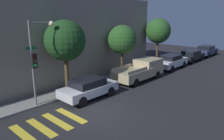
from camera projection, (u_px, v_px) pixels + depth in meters
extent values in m
plane|color=black|center=(96.00, 113.00, 13.13)|extent=(60.00, 60.00, 0.00)
cube|color=slate|center=(57.00, 95.00, 15.84)|extent=(26.00, 1.83, 0.14)
cube|color=gray|center=(25.00, 42.00, 17.81)|extent=(26.00, 6.00, 7.16)
cube|color=gold|center=(24.00, 135.00, 10.76)|extent=(0.45, 2.60, 0.00)
cube|color=gold|center=(41.00, 128.00, 11.43)|extent=(0.45, 2.60, 0.00)
cube|color=gold|center=(57.00, 121.00, 12.11)|extent=(0.45, 2.60, 0.00)
cube|color=gold|center=(71.00, 115.00, 12.78)|extent=(0.45, 2.60, 0.00)
cylinder|color=slate|center=(33.00, 66.00, 13.33)|extent=(0.12, 0.12, 5.41)
cube|color=black|center=(34.00, 61.00, 13.10)|extent=(0.30, 0.30, 0.90)
cylinder|color=#4C0C0C|center=(35.00, 57.00, 12.93)|extent=(0.18, 0.02, 0.18)
cylinder|color=#593D0A|center=(35.00, 61.00, 12.99)|extent=(0.18, 0.02, 0.18)
cylinder|color=#26E54C|center=(35.00, 65.00, 13.06)|extent=(0.18, 0.02, 0.18)
cube|color=#19662D|center=(31.00, 48.00, 13.05)|extent=(0.70, 0.02, 0.18)
cylinder|color=slate|center=(40.00, 23.00, 13.21)|extent=(1.48, 0.08, 0.08)
sphere|color=#F9E5B2|center=(51.00, 24.00, 13.76)|extent=(0.36, 0.36, 0.36)
cube|color=#B7BABF|center=(89.00, 89.00, 15.28)|extent=(4.21, 1.83, 0.59)
cube|color=black|center=(88.00, 82.00, 15.07)|extent=(2.19, 1.61, 0.50)
cylinder|color=black|center=(95.00, 86.00, 16.83)|extent=(0.70, 0.22, 0.70)
cylinder|color=black|center=(110.00, 91.00, 15.74)|extent=(0.70, 0.22, 0.70)
cylinder|color=black|center=(67.00, 95.00, 14.98)|extent=(0.70, 0.22, 0.70)
cylinder|color=black|center=(82.00, 102.00, 13.89)|extent=(0.70, 0.22, 0.70)
cube|color=tan|center=(139.00, 72.00, 19.38)|extent=(5.24, 1.96, 0.78)
cube|color=tan|center=(148.00, 62.00, 20.22)|extent=(2.36, 1.80, 0.62)
cube|color=tan|center=(122.00, 67.00, 18.89)|extent=(2.62, 0.08, 0.28)
cube|color=tan|center=(138.00, 71.00, 17.75)|extent=(2.62, 0.08, 0.28)
cylinder|color=black|center=(141.00, 71.00, 21.21)|extent=(0.70, 0.22, 0.70)
cylinder|color=black|center=(157.00, 75.00, 20.04)|extent=(0.70, 0.22, 0.70)
cylinder|color=black|center=(119.00, 78.00, 18.92)|extent=(0.70, 0.22, 0.70)
cylinder|color=black|center=(135.00, 83.00, 17.74)|extent=(0.70, 0.22, 0.70)
cube|color=silver|center=(171.00, 62.00, 23.58)|extent=(4.35, 1.74, 0.68)
cube|color=black|center=(171.00, 57.00, 23.36)|extent=(2.26, 1.53, 0.48)
cylinder|color=black|center=(171.00, 62.00, 25.14)|extent=(0.70, 0.22, 0.70)
cylinder|color=black|center=(184.00, 64.00, 24.11)|extent=(0.70, 0.22, 0.70)
cylinder|color=black|center=(158.00, 66.00, 23.23)|extent=(0.70, 0.22, 0.70)
cylinder|color=black|center=(172.00, 69.00, 22.20)|extent=(0.70, 0.22, 0.70)
cube|color=black|center=(191.00, 56.00, 27.13)|extent=(4.41, 1.76, 0.56)
cube|color=black|center=(191.00, 52.00, 26.92)|extent=(2.29, 1.55, 0.47)
cylinder|color=black|center=(189.00, 56.00, 28.69)|extent=(0.70, 0.22, 0.70)
cylinder|color=black|center=(201.00, 58.00, 27.64)|extent=(0.70, 0.22, 0.70)
cylinder|color=black|center=(180.00, 59.00, 26.76)|extent=(0.70, 0.22, 0.70)
cylinder|color=black|center=(192.00, 61.00, 25.71)|extent=(0.70, 0.22, 0.70)
cube|color=#2D3351|center=(206.00, 51.00, 30.62)|extent=(4.30, 1.80, 0.64)
cube|color=black|center=(206.00, 47.00, 30.41)|extent=(2.24, 1.59, 0.46)
cylinder|color=black|center=(204.00, 52.00, 32.18)|extent=(0.70, 0.22, 0.70)
cylinder|color=black|center=(215.00, 53.00, 31.11)|extent=(0.70, 0.22, 0.70)
cylinder|color=black|center=(196.00, 54.00, 30.30)|extent=(0.70, 0.22, 0.70)
cylinder|color=black|center=(208.00, 55.00, 29.23)|extent=(0.70, 0.22, 0.70)
cylinder|color=#4C3823|center=(67.00, 75.00, 15.96)|extent=(0.31, 0.31, 2.87)
sphere|color=#193D19|center=(65.00, 40.00, 15.33)|extent=(2.91, 2.91, 2.91)
cylinder|color=#42301E|center=(122.00, 64.00, 20.39)|extent=(0.25, 0.25, 2.51)
sphere|color=#234C1E|center=(122.00, 40.00, 19.83)|extent=(2.64, 2.64, 2.64)
cylinder|color=#4C3823|center=(157.00, 53.00, 24.63)|extent=(0.24, 0.24, 2.92)
sphere|color=#234C1E|center=(158.00, 31.00, 24.01)|extent=(2.73, 2.73, 2.73)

